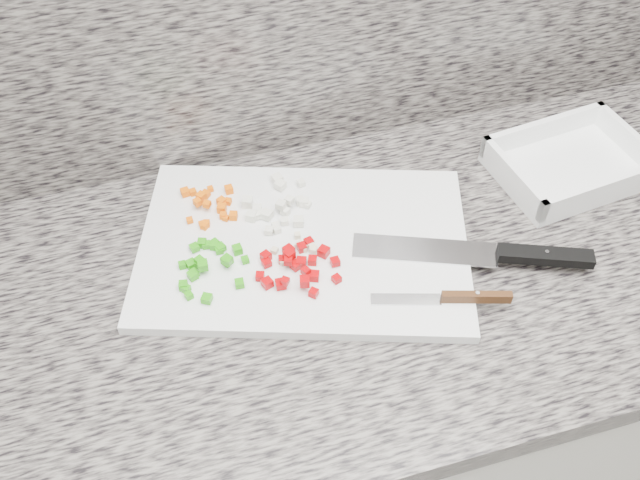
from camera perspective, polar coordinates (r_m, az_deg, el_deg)
The scene contains 11 objects.
cabinet at distance 1.46m, azimuth 3.09°, elevation -13.94°, with size 3.92×0.62×0.86m, color silver.
countertop at distance 1.08m, azimuth 4.05°, elevation -2.73°, with size 3.96×0.64×0.04m, color #6A645D.
cutting_board at distance 1.08m, azimuth -1.32°, elevation -0.46°, with size 0.49×0.33×0.02m, color silver.
carrot_pile at distance 1.13m, azimuth -8.68°, elevation 2.84°, with size 0.08×0.09×0.02m.
onion_pile at distance 1.11m, azimuth -3.64°, elevation 2.65°, with size 0.11×0.12×0.02m.
green_pepper_pile at distance 1.04m, azimuth -8.94°, elevation -1.89°, with size 0.11×0.12×0.02m.
red_pepper_pile at distance 1.03m, azimuth -1.86°, elevation -2.06°, with size 0.13×0.11×0.02m.
garlic_pile at distance 1.05m, azimuth -1.82°, elevation -0.82°, with size 0.07×0.06×0.01m.
chef_knife at distance 1.08m, azimuth 14.47°, elevation -1.09°, with size 0.34×0.16×0.02m.
paring_knife at distance 1.01m, azimuth 11.03°, elevation -4.55°, with size 0.19×0.07×0.02m.
tray at distance 1.26m, azimuth 19.37°, elevation 5.69°, with size 0.26×0.20×0.05m.
Camera 1 is at (-0.26, 0.81, 1.72)m, focal length 40.00 mm.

